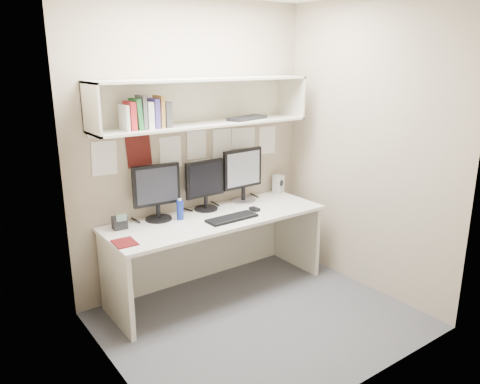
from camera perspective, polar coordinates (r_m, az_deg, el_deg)
floor at (r=4.00m, az=2.52°, el=-15.36°), size 2.40×2.00×0.01m
wall_back at (r=4.32m, az=-5.56°, el=5.49°), size 2.40×0.02×2.60m
wall_front at (r=2.82m, az=15.54°, el=-0.66°), size 2.40×0.02×2.60m
wall_left at (r=2.93m, az=-15.87°, el=-0.06°), size 0.02×2.00×2.60m
wall_right at (r=4.35m, az=15.29°, el=5.06°), size 0.02×2.00×2.60m
desk at (r=4.30m, az=-2.84°, el=-7.52°), size 2.00×0.70×0.73m
overhead_hutch at (r=4.14m, az=-4.72°, el=10.93°), size 2.00×0.38×0.40m
pinned_papers at (r=4.32m, az=-5.51°, el=4.82°), size 1.92×0.01×0.48m
monitor_left at (r=4.06m, az=-10.11°, el=0.21°), size 0.42×0.23×0.49m
monitor_center at (r=4.29m, az=-4.28°, el=1.09°), size 0.40×0.22×0.46m
monitor_right at (r=4.51m, az=0.34°, el=2.24°), size 0.45×0.25×0.52m
keyboard at (r=4.08m, az=-0.99°, el=-3.20°), size 0.47×0.17×0.02m
mouse at (r=4.30m, az=1.78°, el=-2.11°), size 0.06×0.10×0.03m
speaker at (r=4.88m, az=4.70°, el=1.00°), size 0.12×0.12×0.19m
blue_bottle at (r=4.09m, az=-7.32°, el=-2.13°), size 0.06×0.06×0.19m
maroon_notebook at (r=3.67m, az=-13.88°, el=-6.02°), size 0.17×0.20×0.01m
desk_phone at (r=3.97m, az=-14.46°, el=-3.62°), size 0.12×0.11×0.14m
book_stack at (r=3.83m, az=-11.38°, el=9.29°), size 0.39×0.16×0.26m
hutch_tray at (r=4.34m, az=0.90°, el=9.02°), size 0.44×0.26×0.03m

